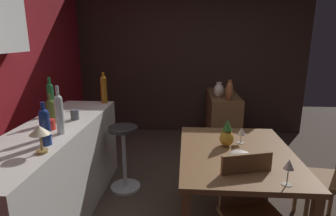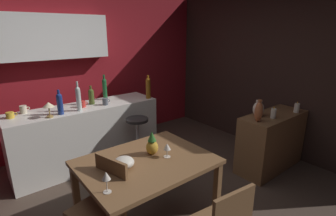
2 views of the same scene
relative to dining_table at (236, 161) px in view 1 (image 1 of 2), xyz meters
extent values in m
plane|color=#47382D|center=(0.13, 0.28, -0.65)|extent=(9.00, 9.00, 0.00)
cube|color=#33231E|center=(2.68, 0.58, 0.65)|extent=(0.10, 4.40, 2.60)
cube|color=brown|center=(0.00, 0.00, 0.07)|extent=(1.23, 0.95, 0.04)
cube|color=brown|center=(0.57, 0.42, -0.30)|extent=(0.06, 0.06, 0.70)
cube|color=brown|center=(0.57, -0.42, -0.30)|extent=(0.06, 0.06, 0.70)
cube|color=silver|center=(0.04, 1.63, -0.20)|extent=(2.10, 0.60, 0.90)
cube|color=brown|center=(2.05, -0.15, -0.24)|extent=(1.10, 0.44, 0.82)
cube|color=brown|center=(-0.37, 0.00, 0.02)|extent=(0.13, 0.37, 0.42)
cube|color=brown|center=(0.10, -0.79, -0.21)|extent=(0.44, 0.44, 0.04)
cylinder|color=brown|center=(-0.04, -0.62, -0.44)|extent=(0.04, 0.04, 0.43)
cylinder|color=brown|center=(0.28, -0.65, -0.44)|extent=(0.04, 0.04, 0.43)
cylinder|color=brown|center=(0.24, -0.97, -0.44)|extent=(0.04, 0.04, 0.43)
cylinder|color=#262323|center=(0.59, 1.11, 0.06)|extent=(0.32, 0.32, 0.04)
cylinder|color=silver|center=(0.59, 1.11, -0.30)|extent=(0.04, 0.04, 0.70)
cylinder|color=silver|center=(0.59, 1.11, -0.64)|extent=(0.34, 0.34, 0.03)
cylinder|color=silver|center=(0.20, -0.07, 0.09)|extent=(0.07, 0.07, 0.00)
cylinder|color=silver|center=(0.20, -0.07, 0.13)|extent=(0.01, 0.01, 0.08)
cone|color=silver|center=(0.20, -0.07, 0.20)|extent=(0.07, 0.07, 0.06)
cylinder|color=silver|center=(-0.52, -0.23, 0.09)|extent=(0.06, 0.06, 0.00)
cylinder|color=silver|center=(-0.52, -0.23, 0.14)|extent=(0.01, 0.01, 0.11)
cone|color=silver|center=(-0.52, -0.23, 0.23)|extent=(0.07, 0.07, 0.07)
ellipsoid|color=gold|center=(0.12, 0.07, 0.16)|extent=(0.12, 0.12, 0.15)
cone|color=#2D6B28|center=(0.12, 0.07, 0.28)|extent=(0.09, 0.09, 0.10)
ellipsoid|color=beige|center=(-0.23, 0.02, 0.14)|extent=(0.19, 0.19, 0.10)
cylinder|color=#475623|center=(0.17, 1.67, 0.34)|extent=(0.08, 0.08, 0.19)
sphere|color=#475623|center=(0.17, 1.67, 0.43)|extent=(0.08, 0.08, 0.08)
cylinder|color=#475623|center=(0.17, 1.67, 0.49)|extent=(0.03, 0.03, 0.06)
cylinder|color=#1E592D|center=(0.44, 1.80, 0.39)|extent=(0.07, 0.07, 0.29)
sphere|color=#1E592D|center=(0.44, 1.80, 0.54)|extent=(0.07, 0.07, 0.07)
cylinder|color=#1E592D|center=(0.44, 1.80, 0.60)|extent=(0.03, 0.03, 0.08)
cylinder|color=navy|center=(-0.34, 1.46, 0.37)|extent=(0.07, 0.07, 0.24)
sphere|color=navy|center=(-0.34, 1.46, 0.48)|extent=(0.07, 0.07, 0.07)
cylinder|color=navy|center=(-0.34, 1.46, 0.54)|extent=(0.03, 0.03, 0.06)
cylinder|color=silver|center=(-0.09, 1.46, 0.39)|extent=(0.06, 0.06, 0.29)
sphere|color=silver|center=(-0.09, 1.46, 0.54)|extent=(0.06, 0.06, 0.06)
cylinder|color=silver|center=(-0.09, 1.46, 0.60)|extent=(0.03, 0.03, 0.09)
cylinder|color=#8C5114|center=(1.00, 1.42, 0.39)|extent=(0.08, 0.08, 0.29)
sphere|color=#8C5114|center=(1.00, 1.42, 0.54)|extent=(0.08, 0.08, 0.08)
cylinder|color=#8C5114|center=(1.00, 1.42, 0.59)|extent=(0.03, 0.03, 0.06)
cylinder|color=#515660|center=(0.30, 1.51, 0.29)|extent=(0.08, 0.08, 0.10)
torus|color=#515660|center=(0.35, 1.51, 0.30)|extent=(0.05, 0.01, 0.05)
cylinder|color=red|center=(0.00, 1.60, 0.29)|extent=(0.09, 0.09, 0.09)
torus|color=red|center=(0.05, 1.60, 0.30)|extent=(0.05, 0.01, 0.05)
cylinder|color=#A58447|center=(-0.48, 1.42, 0.26)|extent=(0.08, 0.08, 0.02)
cylinder|color=#A58447|center=(-0.48, 1.42, 0.32)|extent=(0.02, 0.02, 0.12)
cone|color=beige|center=(-0.48, 1.42, 0.41)|extent=(0.14, 0.14, 0.06)
cylinder|color=white|center=(2.38, -0.29, 0.23)|extent=(0.07, 0.07, 0.13)
ellipsoid|color=yellow|center=(2.38, -0.29, 0.31)|extent=(0.01, 0.01, 0.03)
cylinder|color=white|center=(1.89, -0.22, 0.23)|extent=(0.07, 0.07, 0.13)
ellipsoid|color=yellow|center=(1.89, -0.22, 0.31)|extent=(0.01, 0.01, 0.03)
ellipsoid|color=beige|center=(1.80, -0.04, 0.27)|extent=(0.15, 0.15, 0.20)
cylinder|color=beige|center=(1.80, -0.04, 0.38)|extent=(0.08, 0.08, 0.02)
ellipsoid|color=#B26038|center=(1.61, -0.17, 0.30)|extent=(0.10, 0.10, 0.27)
cylinder|color=#B26038|center=(1.61, -0.17, 0.44)|extent=(0.06, 0.06, 0.02)
camera|label=1|loc=(-2.17, 0.44, 1.02)|focal=29.18mm
camera|label=2|loc=(-1.21, -1.85, 1.29)|focal=27.30mm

